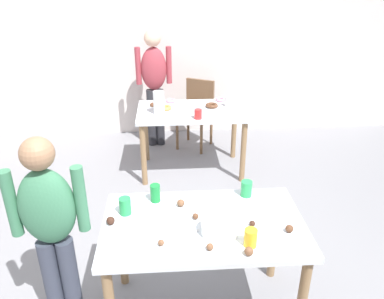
{
  "coord_description": "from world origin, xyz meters",
  "views": [
    {
      "loc": [
        -0.13,
        -2.06,
        2.18
      ],
      "look_at": [
        0.05,
        0.61,
        0.9
      ],
      "focal_mm": 35.92,
      "sensor_mm": 36.0,
      "label": 1
    }
  ],
  "objects_px": {
    "dining_table_far": "(192,119)",
    "mixing_bowl": "(219,227)",
    "person_girl_near": "(51,225)",
    "pitcher_far": "(159,103)",
    "dining_table_near": "(203,236)",
    "chair_far_table": "(197,110)",
    "person_adult_far": "(154,79)",
    "soda_can": "(155,193)"
  },
  "relations": [
    {
      "from": "dining_table_far",
      "to": "soda_can",
      "type": "xyz_separation_m",
      "value": [
        -0.37,
        -1.81,
        0.17
      ]
    },
    {
      "from": "dining_table_far",
      "to": "mixing_bowl",
      "type": "bearing_deg",
      "value": -89.63
    },
    {
      "from": "dining_table_near",
      "to": "dining_table_far",
      "type": "relative_size",
      "value": 1.04
    },
    {
      "from": "person_adult_far",
      "to": "soda_can",
      "type": "height_order",
      "value": "person_adult_far"
    },
    {
      "from": "soda_can",
      "to": "chair_far_table",
      "type": "bearing_deg",
      "value": 79.13
    },
    {
      "from": "dining_table_far",
      "to": "mixing_bowl",
      "type": "relative_size",
      "value": 5.54
    },
    {
      "from": "dining_table_near",
      "to": "person_adult_far",
      "type": "height_order",
      "value": "person_adult_far"
    },
    {
      "from": "chair_far_table",
      "to": "soda_can",
      "type": "bearing_deg",
      "value": -100.87
    },
    {
      "from": "chair_far_table",
      "to": "person_girl_near",
      "type": "distance_m",
      "value": 3.04
    },
    {
      "from": "dining_table_near",
      "to": "soda_can",
      "type": "relative_size",
      "value": 10.22
    },
    {
      "from": "person_adult_far",
      "to": "mixing_bowl",
      "type": "height_order",
      "value": "person_adult_far"
    },
    {
      "from": "person_girl_near",
      "to": "mixing_bowl",
      "type": "relative_size",
      "value": 6.33
    },
    {
      "from": "chair_far_table",
      "to": "person_girl_near",
      "type": "bearing_deg",
      "value": -111.05
    },
    {
      "from": "dining_table_far",
      "to": "chair_far_table",
      "type": "distance_m",
      "value": 0.73
    },
    {
      "from": "pitcher_far",
      "to": "dining_table_near",
      "type": "bearing_deg",
      "value": -81.6
    },
    {
      "from": "pitcher_far",
      "to": "soda_can",
      "type": "bearing_deg",
      "value": -90.33
    },
    {
      "from": "person_adult_far",
      "to": "soda_can",
      "type": "xyz_separation_m",
      "value": [
        0.06,
        -2.56,
        -0.09
      ]
    },
    {
      "from": "pitcher_far",
      "to": "chair_far_table",
      "type": "bearing_deg",
      "value": 59.79
    },
    {
      "from": "dining_table_far",
      "to": "person_girl_near",
      "type": "height_order",
      "value": "person_girl_near"
    },
    {
      "from": "dining_table_near",
      "to": "person_girl_near",
      "type": "distance_m",
      "value": 0.92
    },
    {
      "from": "dining_table_far",
      "to": "pitcher_far",
      "type": "distance_m",
      "value": 0.44
    },
    {
      "from": "dining_table_near",
      "to": "soda_can",
      "type": "xyz_separation_m",
      "value": [
        -0.3,
        0.26,
        0.16
      ]
    },
    {
      "from": "person_girl_near",
      "to": "pitcher_far",
      "type": "relative_size",
      "value": 5.55
    },
    {
      "from": "dining_table_far",
      "to": "chair_far_table",
      "type": "xyz_separation_m",
      "value": [
        0.11,
        0.71,
        -0.15
      ]
    },
    {
      "from": "dining_table_near",
      "to": "chair_far_table",
      "type": "bearing_deg",
      "value": 86.23
    },
    {
      "from": "chair_far_table",
      "to": "pitcher_far",
      "type": "xyz_separation_m",
      "value": [
        -0.47,
        -0.81,
        0.38
      ]
    },
    {
      "from": "dining_table_near",
      "to": "pitcher_far",
      "type": "relative_size",
      "value": 5.05
    },
    {
      "from": "dining_table_near",
      "to": "person_girl_near",
      "type": "height_order",
      "value": "person_girl_near"
    },
    {
      "from": "person_girl_near",
      "to": "person_adult_far",
      "type": "distance_m",
      "value": 2.92
    },
    {
      "from": "person_girl_near",
      "to": "pitcher_far",
      "type": "bearing_deg",
      "value": 73.03
    },
    {
      "from": "person_adult_far",
      "to": "dining_table_far",
      "type": "bearing_deg",
      "value": -60.68
    },
    {
      "from": "person_adult_far",
      "to": "mixing_bowl",
      "type": "bearing_deg",
      "value": -81.51
    },
    {
      "from": "mixing_bowl",
      "to": "soda_can",
      "type": "relative_size",
      "value": 1.77
    },
    {
      "from": "person_girl_near",
      "to": "soda_can",
      "type": "height_order",
      "value": "person_girl_near"
    },
    {
      "from": "person_adult_far",
      "to": "person_girl_near",
      "type": "bearing_deg",
      "value": -100.82
    },
    {
      "from": "dining_table_far",
      "to": "chair_far_table",
      "type": "height_order",
      "value": "chair_far_table"
    },
    {
      "from": "dining_table_near",
      "to": "person_girl_near",
      "type": "relative_size",
      "value": 0.91
    },
    {
      "from": "pitcher_far",
      "to": "person_girl_near",
      "type": "bearing_deg",
      "value": -106.97
    },
    {
      "from": "dining_table_far",
      "to": "person_adult_far",
      "type": "height_order",
      "value": "person_adult_far"
    },
    {
      "from": "dining_table_far",
      "to": "pitcher_far",
      "type": "height_order",
      "value": "pitcher_far"
    },
    {
      "from": "dining_table_near",
      "to": "dining_table_far",
      "type": "distance_m",
      "value": 2.07
    },
    {
      "from": "dining_table_far",
      "to": "person_adult_far",
      "type": "xyz_separation_m",
      "value": [
        -0.42,
        0.75,
        0.26
      ]
    }
  ]
}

